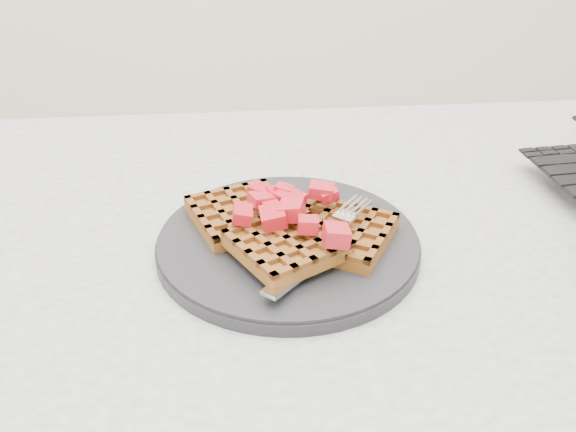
# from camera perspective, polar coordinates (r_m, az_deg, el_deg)

# --- Properties ---
(table) EXTENTS (1.20, 0.80, 0.75)m
(table) POSITION_cam_1_polar(r_m,az_deg,el_deg) (0.72, 6.54, -11.18)
(table) COLOR #BCBCBA
(table) RESTS_ON ground
(plate) EXTENTS (0.26, 0.26, 0.02)m
(plate) POSITION_cam_1_polar(r_m,az_deg,el_deg) (0.65, 0.00, -2.43)
(plate) COLOR black
(plate) RESTS_ON table
(waffles) EXTENTS (0.22, 0.20, 0.03)m
(waffles) POSITION_cam_1_polar(r_m,az_deg,el_deg) (0.63, 0.05, -1.16)
(waffles) COLOR brown
(waffles) RESTS_ON plate
(strawberry_pile) EXTENTS (0.15, 0.15, 0.02)m
(strawberry_pile) POSITION_cam_1_polar(r_m,az_deg,el_deg) (0.62, 0.00, 1.11)
(strawberry_pile) COLOR #A10B1A
(strawberry_pile) RESTS_ON waffles
(fork) EXTENTS (0.13, 0.15, 0.02)m
(fork) POSITION_cam_1_polar(r_m,az_deg,el_deg) (0.61, 3.51, -2.82)
(fork) COLOR silver
(fork) RESTS_ON plate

